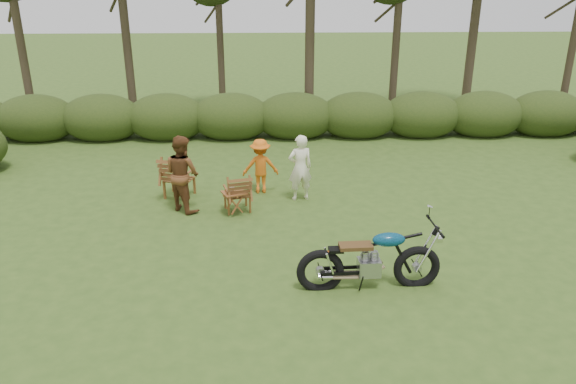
{
  "coord_description": "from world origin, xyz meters",
  "views": [
    {
      "loc": [
        -0.87,
        -8.17,
        4.94
      ],
      "look_at": [
        -0.49,
        1.95,
        0.9
      ],
      "focal_mm": 35.0,
      "sensor_mm": 36.0,
      "label": 1
    }
  ],
  "objects_px": {
    "lawn_chair_left": "(180,196)",
    "child": "(261,192)",
    "motorcycle": "(368,286)",
    "cup": "(232,190)",
    "adult_b": "(185,209)",
    "adult_a": "(300,199)",
    "lawn_chair_right": "(238,210)",
    "side_table": "(234,203)"
  },
  "relations": [
    {
      "from": "side_table",
      "to": "adult_b",
      "type": "height_order",
      "value": "adult_b"
    },
    {
      "from": "lawn_chair_left",
      "to": "adult_b",
      "type": "distance_m",
      "value": 0.81
    },
    {
      "from": "child",
      "to": "cup",
      "type": "bearing_deg",
      "value": 59.39
    },
    {
      "from": "cup",
      "to": "child",
      "type": "bearing_deg",
      "value": 64.2
    },
    {
      "from": "lawn_chair_left",
      "to": "cup",
      "type": "xyz_separation_m",
      "value": [
        1.28,
        -1.05,
        0.56
      ]
    },
    {
      "from": "lawn_chair_left",
      "to": "adult_a",
      "type": "bearing_deg",
      "value": -170.09
    },
    {
      "from": "motorcycle",
      "to": "cup",
      "type": "relative_size",
      "value": 17.88
    },
    {
      "from": "lawn_chair_left",
      "to": "child",
      "type": "xyz_separation_m",
      "value": [
        1.88,
        0.19,
        0.0
      ]
    },
    {
      "from": "motorcycle",
      "to": "child",
      "type": "bearing_deg",
      "value": 110.3
    },
    {
      "from": "cup",
      "to": "motorcycle",
      "type": "bearing_deg",
      "value": -52.05
    },
    {
      "from": "lawn_chair_right",
      "to": "cup",
      "type": "xyz_separation_m",
      "value": [
        -0.1,
        -0.16,
        0.56
      ]
    },
    {
      "from": "motorcycle",
      "to": "child",
      "type": "height_order",
      "value": "child"
    },
    {
      "from": "child",
      "to": "lawn_chair_right",
      "type": "bearing_deg",
      "value": 60.35
    },
    {
      "from": "adult_a",
      "to": "adult_b",
      "type": "xyz_separation_m",
      "value": [
        -2.57,
        -0.5,
        0.0
      ]
    },
    {
      "from": "lawn_chair_right",
      "to": "child",
      "type": "distance_m",
      "value": 1.19
    },
    {
      "from": "motorcycle",
      "to": "lawn_chair_left",
      "type": "distance_m",
      "value": 5.56
    },
    {
      "from": "adult_b",
      "to": "child",
      "type": "height_order",
      "value": "adult_b"
    },
    {
      "from": "lawn_chair_left",
      "to": "child",
      "type": "distance_m",
      "value": 1.89
    },
    {
      "from": "motorcycle",
      "to": "side_table",
      "type": "xyz_separation_m",
      "value": [
        -2.38,
        3.08,
        0.25
      ]
    },
    {
      "from": "lawn_chair_left",
      "to": "adult_b",
      "type": "bearing_deg",
      "value": 121.06
    },
    {
      "from": "adult_a",
      "to": "side_table",
      "type": "bearing_deg",
      "value": 14.36
    },
    {
      "from": "adult_a",
      "to": "adult_b",
      "type": "bearing_deg",
      "value": -2.94
    },
    {
      "from": "cup",
      "to": "adult_b",
      "type": "xyz_separation_m",
      "value": [
        -1.07,
        0.27,
        -0.56
      ]
    },
    {
      "from": "adult_a",
      "to": "adult_b",
      "type": "distance_m",
      "value": 2.62
    },
    {
      "from": "side_table",
      "to": "cup",
      "type": "relative_size",
      "value": 4.02
    },
    {
      "from": "side_table",
      "to": "adult_a",
      "type": "xyz_separation_m",
      "value": [
        1.46,
        0.79,
        -0.25
      ]
    },
    {
      "from": "lawn_chair_right",
      "to": "child",
      "type": "relative_size",
      "value": 0.67
    },
    {
      "from": "motorcycle",
      "to": "adult_b",
      "type": "bearing_deg",
      "value": 133.58
    },
    {
      "from": "lawn_chair_right",
      "to": "adult_a",
      "type": "bearing_deg",
      "value": -171.21
    },
    {
      "from": "motorcycle",
      "to": "cup",
      "type": "height_order",
      "value": "motorcycle"
    },
    {
      "from": "cup",
      "to": "adult_a",
      "type": "xyz_separation_m",
      "value": [
        1.5,
        0.77,
        -0.56
      ]
    },
    {
      "from": "adult_a",
      "to": "child",
      "type": "height_order",
      "value": "adult_a"
    },
    {
      "from": "lawn_chair_right",
      "to": "adult_a",
      "type": "relative_size",
      "value": 0.57
    },
    {
      "from": "motorcycle",
      "to": "adult_a",
      "type": "height_order",
      "value": "adult_a"
    },
    {
      "from": "motorcycle",
      "to": "child",
      "type": "xyz_separation_m",
      "value": [
        -1.82,
        4.34,
        0.0
      ]
    },
    {
      "from": "side_table",
      "to": "child",
      "type": "distance_m",
      "value": 1.4
    },
    {
      "from": "lawn_chair_left",
      "to": "adult_b",
      "type": "xyz_separation_m",
      "value": [
        0.21,
        -0.78,
        0.0
      ]
    },
    {
      "from": "motorcycle",
      "to": "lawn_chair_right",
      "type": "relative_size",
      "value": 2.61
    },
    {
      "from": "lawn_chair_left",
      "to": "cup",
      "type": "distance_m",
      "value": 1.75
    },
    {
      "from": "adult_b",
      "to": "motorcycle",
      "type": "bearing_deg",
      "value": 178.39
    },
    {
      "from": "lawn_chair_right",
      "to": "cup",
      "type": "height_order",
      "value": "cup"
    },
    {
      "from": "side_table",
      "to": "adult_a",
      "type": "bearing_deg",
      "value": 28.31
    }
  ]
}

